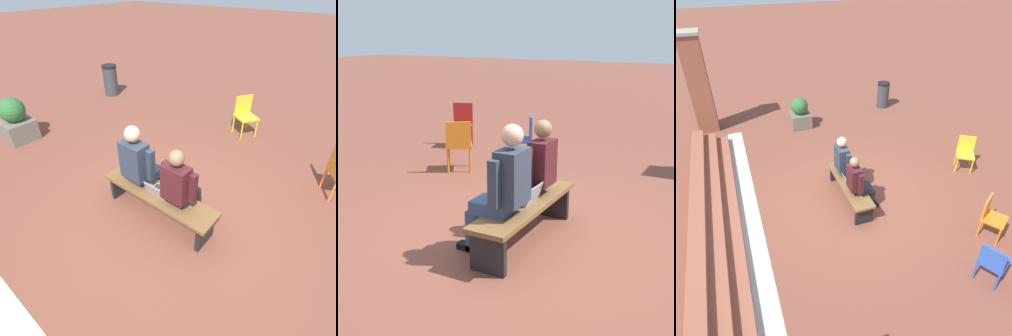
% 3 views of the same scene
% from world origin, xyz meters
% --- Properties ---
extents(ground_plane, '(60.00, 60.00, 0.00)m').
position_xyz_m(ground_plane, '(0.00, 0.00, 0.00)').
color(ground_plane, brown).
extents(bench, '(1.80, 0.44, 0.45)m').
position_xyz_m(bench, '(0.08, 0.06, 0.35)').
color(bench, brown).
rests_on(bench, ground).
extents(person_student, '(0.52, 0.65, 1.30)m').
position_xyz_m(person_student, '(-0.25, -0.01, 0.70)').
color(person_student, '#232328').
rests_on(person_student, ground).
extents(person_adult, '(0.56, 0.71, 1.38)m').
position_xyz_m(person_adult, '(0.47, -0.01, 0.73)').
color(person_adult, '#384C75').
rests_on(person_adult, ground).
extents(laptop, '(0.32, 0.29, 0.21)m').
position_xyz_m(laptop, '(0.06, 0.07, 0.50)').
color(laptop, '#9EA0A5').
rests_on(laptop, bench).
extents(plastic_chair_near_bench_left, '(0.52, 0.52, 0.84)m').
position_xyz_m(plastic_chair_near_bench_left, '(-3.33, -3.03, 0.48)').
color(plastic_chair_near_bench_left, red).
rests_on(plastic_chair_near_bench_left, ground).
extents(plastic_chair_near_bench_right, '(0.58, 0.58, 0.84)m').
position_xyz_m(plastic_chair_near_bench_right, '(-1.82, -2.08, 0.48)').
color(plastic_chair_near_bench_right, orange).
rests_on(plastic_chair_near_bench_right, ground).
extents(plastic_chair_mid_courtyard, '(0.57, 0.57, 0.84)m').
position_xyz_m(plastic_chair_mid_courtyard, '(-2.72, -1.34, 0.48)').
color(plastic_chair_mid_courtyard, '#2D56B7').
rests_on(plastic_chair_mid_courtyard, ground).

